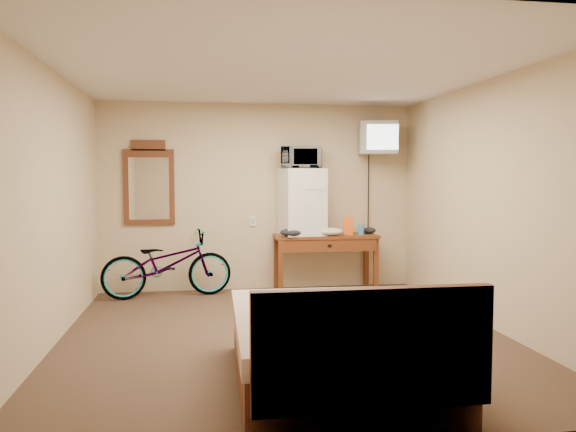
# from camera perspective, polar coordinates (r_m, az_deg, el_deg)

# --- Properties ---
(room) EXTENTS (4.60, 4.64, 2.50)m
(room) POSITION_cam_1_polar(r_m,az_deg,el_deg) (5.32, -0.44, 1.08)
(room) COLOR #483024
(room) RESTS_ON ground
(desk) EXTENTS (1.38, 0.56, 0.75)m
(desk) POSITION_cam_1_polar(r_m,az_deg,el_deg) (7.50, 3.88, -2.83)
(desk) COLOR brown
(desk) RESTS_ON floor
(mini_fridge) EXTENTS (0.61, 0.59, 0.88)m
(mini_fridge) POSITION_cam_1_polar(r_m,az_deg,el_deg) (7.44, 1.42, 1.45)
(mini_fridge) COLOR white
(mini_fridge) RESTS_ON desk
(microwave) EXTENTS (0.60, 0.47, 0.29)m
(microwave) POSITION_cam_1_polar(r_m,az_deg,el_deg) (7.44, 1.43, 5.96)
(microwave) COLOR white
(microwave) RESTS_ON mini_fridge
(snack_bag) EXTENTS (0.13, 0.09, 0.24)m
(snack_bag) POSITION_cam_1_polar(r_m,az_deg,el_deg) (7.53, 6.15, -0.98)
(snack_bag) COLOR orange
(snack_bag) RESTS_ON desk
(blue_cup) EXTENTS (0.08, 0.08, 0.14)m
(blue_cup) POSITION_cam_1_polar(r_m,az_deg,el_deg) (7.56, 7.44, -1.36)
(blue_cup) COLOR #3D81D0
(blue_cup) RESTS_ON desk
(cloth_cream) EXTENTS (0.34, 0.26, 0.10)m
(cloth_cream) POSITION_cam_1_polar(r_m,az_deg,el_deg) (7.39, 4.33, -1.60)
(cloth_cream) COLOR beige
(cloth_cream) RESTS_ON desk
(cloth_dark_a) EXTENTS (0.29, 0.22, 0.11)m
(cloth_dark_a) POSITION_cam_1_polar(r_m,az_deg,el_deg) (7.23, 0.32, -1.69)
(cloth_dark_a) COLOR black
(cloth_dark_a) RESTS_ON desk
(cloth_dark_b) EXTENTS (0.19, 0.16, 0.09)m
(cloth_dark_b) POSITION_cam_1_polar(r_m,az_deg,el_deg) (7.71, 8.22, -1.46)
(cloth_dark_b) COLOR black
(cloth_dark_b) RESTS_ON desk
(crt_television) EXTENTS (0.56, 0.62, 0.43)m
(crt_television) POSITION_cam_1_polar(r_m,az_deg,el_deg) (7.67, 9.09, 7.81)
(crt_television) COLOR black
(crt_television) RESTS_ON room
(wall_mirror) EXTENTS (0.65, 0.04, 1.10)m
(wall_mirror) POSITION_cam_1_polar(r_m,az_deg,el_deg) (7.56, -13.94, 3.18)
(wall_mirror) COLOR brown
(wall_mirror) RESTS_ON room
(bicycle) EXTENTS (1.69, 0.81, 0.85)m
(bicycle) POSITION_cam_1_polar(r_m,az_deg,el_deg) (7.26, -12.16, -4.77)
(bicycle) COLOR black
(bicycle) RESTS_ON floor
(bed) EXTENTS (1.50, 1.97, 0.90)m
(bed) POSITION_cam_1_polar(r_m,az_deg,el_deg) (4.18, 4.91, -13.06)
(bed) COLOR brown
(bed) RESTS_ON floor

